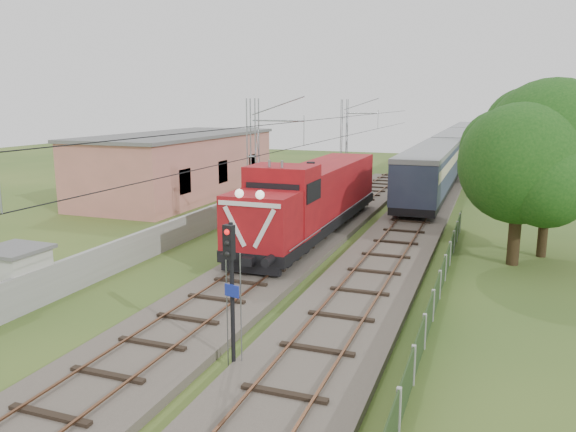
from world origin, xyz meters
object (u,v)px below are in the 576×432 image
at_px(coach_rake, 454,146).
at_px(signal_post, 231,271).
at_px(locomotive, 313,197).
at_px(relay_hut, 16,276).

distance_m(coach_rake, signal_post, 56.38).
height_order(locomotive, signal_post, locomotive).
relative_size(coach_rake, signal_post, 15.49).
relative_size(locomotive, coach_rake, 0.26).
bearing_deg(relay_hut, coach_rake, 77.12).
distance_m(coach_rake, relay_hut, 55.66).
height_order(coach_rake, relay_hut, coach_rake).
xyz_separation_m(coach_rake, relay_hut, (-12.40, -54.25, -1.41)).
height_order(locomotive, coach_rake, locomotive).
bearing_deg(coach_rake, relay_hut, -102.88).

